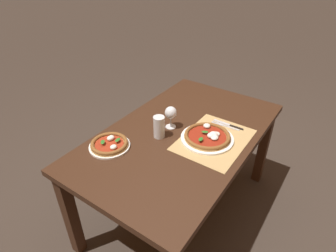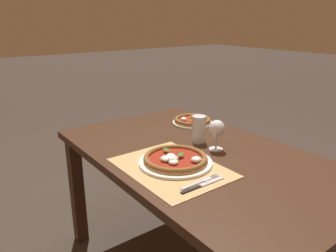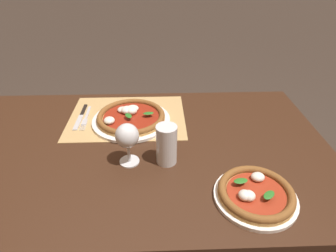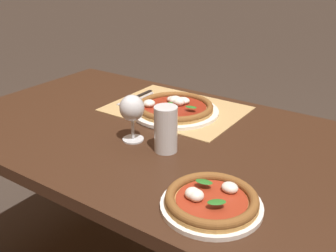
{
  "view_description": "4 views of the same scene",
  "coord_description": "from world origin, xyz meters",
  "px_view_note": "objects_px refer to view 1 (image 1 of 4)",
  "views": [
    {
      "loc": [
        -1.29,
        -0.78,
        1.78
      ],
      "look_at": [
        -0.11,
        0.03,
        0.84
      ],
      "focal_mm": 30.0,
      "sensor_mm": 36.0,
      "label": 1
    },
    {
      "loc": [
        1.09,
        -1.01,
        1.37
      ],
      "look_at": [
        -0.25,
        -0.01,
        0.82
      ],
      "focal_mm": 35.0,
      "sensor_mm": 36.0,
      "label": 2
    },
    {
      "loc": [
        -0.09,
        0.86,
        1.38
      ],
      "look_at": [
        -0.13,
        -0.05,
        0.79
      ],
      "focal_mm": 30.0,
      "sensor_mm": 36.0,
      "label": 3
    },
    {
      "loc": [
        -0.73,
        0.99,
        1.31
      ],
      "look_at": [
        -0.11,
        0.07,
        0.81
      ],
      "focal_mm": 42.0,
      "sensor_mm": 36.0,
      "label": 4
    }
  ],
  "objects_px": {
    "pizza_near": "(208,136)",
    "pizza_far": "(110,144)",
    "pint_glass": "(159,127)",
    "fork": "(225,126)",
    "knife": "(228,125)",
    "wine_glass": "(171,114)"
  },
  "relations": [
    {
      "from": "wine_glass",
      "to": "knife",
      "type": "bearing_deg",
      "value": -52.28
    },
    {
      "from": "wine_glass",
      "to": "pizza_far",
      "type": "bearing_deg",
      "value": 154.82
    },
    {
      "from": "pint_glass",
      "to": "fork",
      "type": "height_order",
      "value": "pint_glass"
    },
    {
      "from": "fork",
      "to": "pint_glass",
      "type": "bearing_deg",
      "value": 139.06
    },
    {
      "from": "wine_glass",
      "to": "knife",
      "type": "relative_size",
      "value": 0.72
    },
    {
      "from": "pizza_near",
      "to": "wine_glass",
      "type": "bearing_deg",
      "value": 93.09
    },
    {
      "from": "wine_glass",
      "to": "pizza_near",
      "type": "bearing_deg",
      "value": -86.91
    },
    {
      "from": "pizza_near",
      "to": "wine_glass",
      "type": "relative_size",
      "value": 2.15
    },
    {
      "from": "fork",
      "to": "knife",
      "type": "height_order",
      "value": "knife"
    },
    {
      "from": "pizza_near",
      "to": "pizza_far",
      "type": "distance_m",
      "value": 0.61
    },
    {
      "from": "pint_glass",
      "to": "fork",
      "type": "xyz_separation_m",
      "value": [
        0.34,
        -0.3,
        -0.06
      ]
    },
    {
      "from": "pizza_far",
      "to": "pint_glass",
      "type": "relative_size",
      "value": 1.72
    },
    {
      "from": "pint_glass",
      "to": "knife",
      "type": "height_order",
      "value": "pint_glass"
    },
    {
      "from": "pint_glass",
      "to": "pizza_near",
      "type": "bearing_deg",
      "value": -61.71
    },
    {
      "from": "pint_glass",
      "to": "pizza_far",
      "type": "bearing_deg",
      "value": 144.81
    },
    {
      "from": "pizza_near",
      "to": "pizza_far",
      "type": "height_order",
      "value": "pizza_near"
    },
    {
      "from": "pizza_far",
      "to": "pint_glass",
      "type": "distance_m",
      "value": 0.32
    },
    {
      "from": "pizza_far",
      "to": "knife",
      "type": "xyz_separation_m",
      "value": [
        0.63,
        -0.49,
        -0.01
      ]
    },
    {
      "from": "pint_glass",
      "to": "knife",
      "type": "relative_size",
      "value": 0.67
    },
    {
      "from": "pizza_near",
      "to": "fork",
      "type": "height_order",
      "value": "pizza_near"
    },
    {
      "from": "wine_glass",
      "to": "pint_glass",
      "type": "xyz_separation_m",
      "value": [
        -0.13,
        0.0,
        -0.04
      ]
    },
    {
      "from": "pizza_far",
      "to": "pint_glass",
      "type": "bearing_deg",
      "value": -35.19
    }
  ]
}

